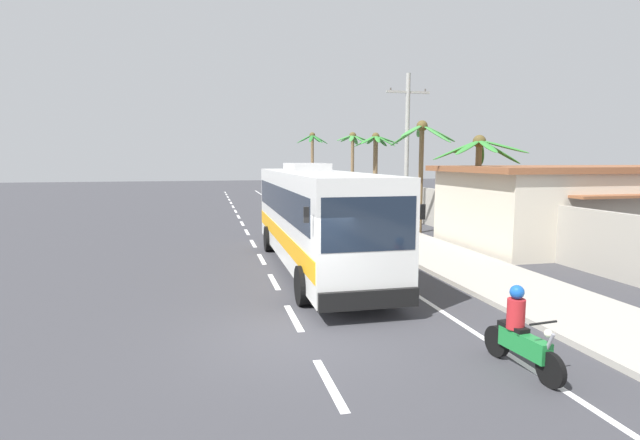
{
  "coord_description": "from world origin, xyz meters",
  "views": [
    {
      "loc": [
        -1.92,
        -9.81,
        3.78
      ],
      "look_at": [
        1.84,
        6.44,
        1.7
      ],
      "focal_mm": 27.19,
      "sensor_mm": 36.0,
      "label": 1
    }
  ],
  "objects_px": {
    "motorcycle_beside_bus": "(328,219)",
    "coach_bus_foreground": "(315,214)",
    "motorcycle_trailing": "(520,336)",
    "pedestrian_near_kerb": "(351,202)",
    "roadside_building": "(614,205)",
    "palm_third": "(479,161)",
    "palm_farthest": "(353,151)",
    "palm_nearest": "(422,148)",
    "palm_fourth": "(312,151)",
    "palm_second": "(376,156)",
    "utility_pole_mid": "(407,147)"
  },
  "relations": [
    {
      "from": "utility_pole_mid",
      "to": "motorcycle_beside_bus",
      "type": "bearing_deg",
      "value": -172.73
    },
    {
      "from": "pedestrian_near_kerb",
      "to": "motorcycle_beside_bus",
      "type": "bearing_deg",
      "value": 92.51
    },
    {
      "from": "utility_pole_mid",
      "to": "palm_third",
      "type": "relative_size",
      "value": 1.74
    },
    {
      "from": "utility_pole_mid",
      "to": "palm_second",
      "type": "relative_size",
      "value": 1.46
    },
    {
      "from": "motorcycle_trailing",
      "to": "utility_pole_mid",
      "type": "distance_m",
      "value": 19.18
    },
    {
      "from": "pedestrian_near_kerb",
      "to": "roadside_building",
      "type": "relative_size",
      "value": 0.11
    },
    {
      "from": "palm_third",
      "to": "palm_farthest",
      "type": "relative_size",
      "value": 0.81
    },
    {
      "from": "motorcycle_trailing",
      "to": "pedestrian_near_kerb",
      "type": "distance_m",
      "value": 23.29
    },
    {
      "from": "motorcycle_beside_bus",
      "to": "palm_fourth",
      "type": "bearing_deg",
      "value": 79.97
    },
    {
      "from": "coach_bus_foreground",
      "to": "motorcycle_trailing",
      "type": "distance_m",
      "value": 9.19
    },
    {
      "from": "palm_third",
      "to": "palm_farthest",
      "type": "xyz_separation_m",
      "value": [
        -0.24,
        18.3,
        0.7
      ]
    },
    {
      "from": "motorcycle_trailing",
      "to": "palm_third",
      "type": "relative_size",
      "value": 0.4
    },
    {
      "from": "roadside_building",
      "to": "palm_third",
      "type": "bearing_deg",
      "value": 170.72
    },
    {
      "from": "motorcycle_beside_bus",
      "to": "coach_bus_foreground",
      "type": "bearing_deg",
      "value": -106.87
    },
    {
      "from": "palm_third",
      "to": "pedestrian_near_kerb",
      "type": "bearing_deg",
      "value": 102.77
    },
    {
      "from": "pedestrian_near_kerb",
      "to": "palm_nearest",
      "type": "xyz_separation_m",
      "value": [
        1.61,
        -7.17,
        3.34
      ]
    },
    {
      "from": "roadside_building",
      "to": "motorcycle_trailing",
      "type": "bearing_deg",
      "value": -138.88
    },
    {
      "from": "pedestrian_near_kerb",
      "to": "utility_pole_mid",
      "type": "xyz_separation_m",
      "value": [
        1.72,
        -4.99,
        3.43
      ]
    },
    {
      "from": "motorcycle_trailing",
      "to": "roadside_building",
      "type": "relative_size",
      "value": 0.13
    },
    {
      "from": "motorcycle_trailing",
      "to": "palm_second",
      "type": "relative_size",
      "value": 0.34
    },
    {
      "from": "roadside_building",
      "to": "coach_bus_foreground",
      "type": "bearing_deg",
      "value": -172.24
    },
    {
      "from": "palm_nearest",
      "to": "roadside_building",
      "type": "relative_size",
      "value": 0.37
    },
    {
      "from": "motorcycle_trailing",
      "to": "palm_third",
      "type": "distance_m",
      "value": 13.76
    },
    {
      "from": "motorcycle_trailing",
      "to": "palm_fourth",
      "type": "bearing_deg",
      "value": 83.32
    },
    {
      "from": "motorcycle_beside_bus",
      "to": "palm_farthest",
      "type": "distance_m",
      "value": 14.31
    },
    {
      "from": "utility_pole_mid",
      "to": "motorcycle_trailing",
      "type": "bearing_deg",
      "value": -106.7
    },
    {
      "from": "palm_second",
      "to": "palm_nearest",
      "type": "bearing_deg",
      "value": -98.25
    },
    {
      "from": "utility_pole_mid",
      "to": "roadside_building",
      "type": "xyz_separation_m",
      "value": [
        7.04,
        -7.14,
        -2.7
      ]
    },
    {
      "from": "coach_bus_foreground",
      "to": "palm_nearest",
      "type": "bearing_deg",
      "value": 44.07
    },
    {
      "from": "palm_fourth",
      "to": "palm_nearest",
      "type": "bearing_deg",
      "value": -88.27
    },
    {
      "from": "motorcycle_beside_bus",
      "to": "palm_fourth",
      "type": "relative_size",
      "value": 0.31
    },
    {
      "from": "roadside_building",
      "to": "pedestrian_near_kerb",
      "type": "bearing_deg",
      "value": 125.83
    },
    {
      "from": "palm_second",
      "to": "palm_farthest",
      "type": "relative_size",
      "value": 0.97
    },
    {
      "from": "palm_third",
      "to": "palm_nearest",
      "type": "bearing_deg",
      "value": 102.91
    },
    {
      "from": "motorcycle_beside_bus",
      "to": "palm_farthest",
      "type": "bearing_deg",
      "value": 67.75
    },
    {
      "from": "palm_nearest",
      "to": "palm_farthest",
      "type": "bearing_deg",
      "value": 87.37
    },
    {
      "from": "motorcycle_trailing",
      "to": "pedestrian_near_kerb",
      "type": "xyz_separation_m",
      "value": [
        3.68,
        22.99,
        0.41
      ]
    },
    {
      "from": "motorcycle_trailing",
      "to": "pedestrian_near_kerb",
      "type": "bearing_deg",
      "value": 80.9
    },
    {
      "from": "palm_nearest",
      "to": "palm_third",
      "type": "height_order",
      "value": "palm_nearest"
    },
    {
      "from": "motorcycle_beside_bus",
      "to": "utility_pole_mid",
      "type": "xyz_separation_m",
      "value": [
        4.67,
        0.6,
        3.82
      ]
    },
    {
      "from": "utility_pole_mid",
      "to": "palm_fourth",
      "type": "height_order",
      "value": "utility_pole_mid"
    },
    {
      "from": "coach_bus_foreground",
      "to": "palm_farthest",
      "type": "relative_size",
      "value": 2.01
    },
    {
      "from": "palm_fourth",
      "to": "pedestrian_near_kerb",
      "type": "bearing_deg",
      "value": -93.21
    },
    {
      "from": "motorcycle_trailing",
      "to": "palm_nearest",
      "type": "relative_size",
      "value": 0.34
    },
    {
      "from": "palm_farthest",
      "to": "palm_third",
      "type": "bearing_deg",
      "value": -89.23
    },
    {
      "from": "palm_second",
      "to": "palm_third",
      "type": "bearing_deg",
      "value": -92.94
    },
    {
      "from": "pedestrian_near_kerb",
      "to": "palm_fourth",
      "type": "height_order",
      "value": "palm_fourth"
    },
    {
      "from": "palm_third",
      "to": "palm_second",
      "type": "bearing_deg",
      "value": 87.06
    },
    {
      "from": "utility_pole_mid",
      "to": "coach_bus_foreground",
      "type": "bearing_deg",
      "value": -128.56
    },
    {
      "from": "palm_farthest",
      "to": "pedestrian_near_kerb",
      "type": "bearing_deg",
      "value": -107.57
    }
  ]
}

